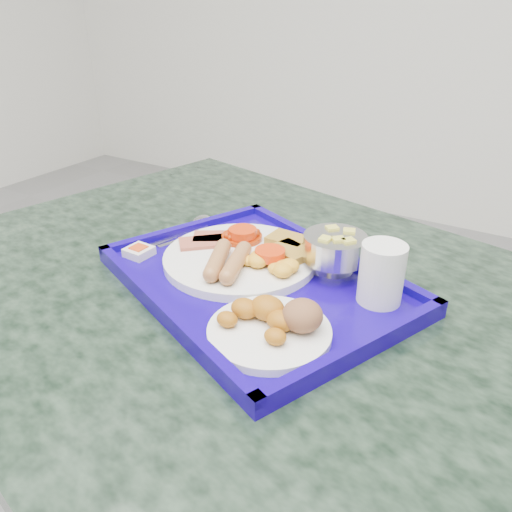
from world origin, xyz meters
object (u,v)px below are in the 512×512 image
(table, at_px, (268,398))
(bread_plate, at_px, (274,324))
(juice_cup, at_px, (382,272))
(fruit_bowl, at_px, (335,248))
(tray, at_px, (256,281))
(main_plate, at_px, (244,256))

(table, distance_m, bread_plate, 0.27)
(table, xyz_separation_m, bread_plate, (0.06, -0.10, 0.24))
(juice_cup, bearing_deg, fruit_bowl, 155.92)
(fruit_bowl, distance_m, juice_cup, 0.10)
(bread_plate, relative_size, juice_cup, 1.82)
(tray, xyz_separation_m, fruit_bowl, (0.10, 0.08, 0.05))
(table, bearing_deg, bread_plate, -56.96)
(bread_plate, bearing_deg, juice_cup, 59.58)
(fruit_bowl, bearing_deg, table, -123.87)
(tray, distance_m, main_plate, 0.06)
(table, height_order, main_plate, main_plate)
(main_plate, xyz_separation_m, juice_cup, (0.23, 0.00, 0.04))
(table, xyz_separation_m, juice_cup, (0.16, 0.06, 0.27))
(main_plate, height_order, juice_cup, juice_cup)
(tray, relative_size, main_plate, 2.18)
(table, relative_size, main_plate, 5.61)
(main_plate, height_order, fruit_bowl, fruit_bowl)
(bread_plate, height_order, juice_cup, juice_cup)
(tray, xyz_separation_m, juice_cup, (0.19, 0.04, 0.05))
(main_plate, xyz_separation_m, bread_plate, (0.14, -0.15, 0.00))
(table, xyz_separation_m, fruit_bowl, (0.06, 0.10, 0.27))
(table, height_order, juice_cup, juice_cup)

